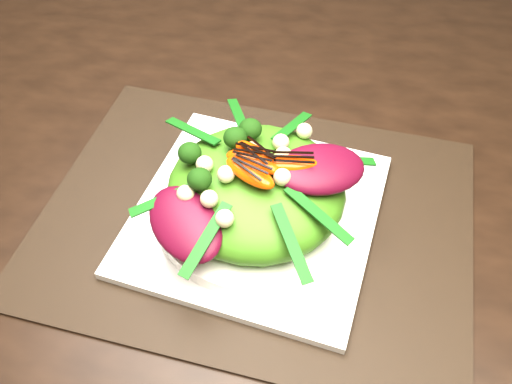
# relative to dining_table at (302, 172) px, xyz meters

# --- Properties ---
(dining_table) EXTENTS (1.60, 0.90, 0.75)m
(dining_table) POSITION_rel_dining_table_xyz_m (0.00, 0.00, 0.00)
(dining_table) COLOR black
(dining_table) RESTS_ON floor
(placemat) EXTENTS (0.50, 0.40, 0.00)m
(placemat) POSITION_rel_dining_table_xyz_m (-0.04, -0.10, 0.02)
(placemat) COLOR black
(placemat) RESTS_ON dining_table
(plate_base) EXTENTS (0.29, 0.29, 0.01)m
(plate_base) POSITION_rel_dining_table_xyz_m (-0.04, -0.10, 0.03)
(plate_base) COLOR silver
(plate_base) RESTS_ON placemat
(salad_bowl) EXTENTS (0.24, 0.24, 0.02)m
(salad_bowl) POSITION_rel_dining_table_xyz_m (-0.04, -0.10, 0.04)
(salad_bowl) COLOR white
(salad_bowl) RESTS_ON plate_base
(lettuce_mound) EXTENTS (0.23, 0.23, 0.06)m
(lettuce_mound) POSITION_rel_dining_table_xyz_m (-0.04, -0.10, 0.07)
(lettuce_mound) COLOR #407916
(lettuce_mound) RESTS_ON salad_bowl
(radicchio_leaf) EXTENTS (0.11, 0.09, 0.02)m
(radicchio_leaf) POSITION_rel_dining_table_xyz_m (0.02, -0.09, 0.10)
(radicchio_leaf) COLOR #410717
(radicchio_leaf) RESTS_ON lettuce_mound
(orange_segment) EXTENTS (0.06, 0.02, 0.01)m
(orange_segment) POSITION_rel_dining_table_xyz_m (-0.05, -0.07, 0.11)
(orange_segment) COLOR #FF3B04
(orange_segment) RESTS_ON lettuce_mound
(broccoli_floret) EXTENTS (0.04, 0.04, 0.03)m
(broccoli_floret) POSITION_rel_dining_table_xyz_m (-0.09, -0.07, 0.11)
(broccoli_floret) COLOR black
(broccoli_floret) RESTS_ON lettuce_mound
(macadamia_nut) EXTENTS (0.02, 0.02, 0.02)m
(macadamia_nut) POSITION_rel_dining_table_xyz_m (-0.01, -0.13, 0.11)
(macadamia_nut) COLOR #F5E5AC
(macadamia_nut) RESTS_ON lettuce_mound
(balsamic_drizzle) EXTENTS (0.04, 0.00, 0.00)m
(balsamic_drizzle) POSITION_rel_dining_table_xyz_m (-0.05, -0.07, 0.11)
(balsamic_drizzle) COLOR black
(balsamic_drizzle) RESTS_ON orange_segment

